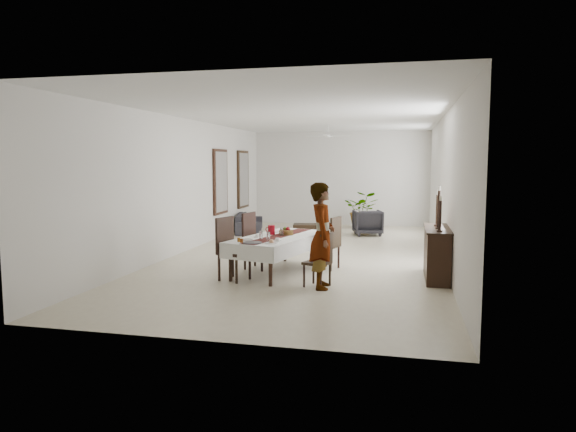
{
  "coord_description": "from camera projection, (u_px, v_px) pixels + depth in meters",
  "views": [
    {
      "loc": [
        2.17,
        -11.64,
        2.16
      ],
      "look_at": [
        -0.16,
        -1.39,
        1.05
      ],
      "focal_mm": 32.0,
      "sensor_mm": 36.0,
      "label": 1
    }
  ],
  "objects": [
    {
      "name": "plate_far_left",
      "position": [
        277.0,
        232.0,
        10.61
      ],
      "size": [
        0.23,
        0.23,
        0.01
      ],
      "primitive_type": "cylinder",
      "color": "silver",
      "rests_on": "tablecloth_top"
    },
    {
      "name": "chair_right_near_seat",
      "position": [
        317.0,
        263.0,
        8.88
      ],
      "size": [
        0.51,
        0.51,
        0.05
      ],
      "primitive_type": "cube",
      "rotation": [
        0.0,
        0.0,
        1.23
      ],
      "color": "black",
      "rests_on": "chair_right_near_leg_fl"
    },
    {
      "name": "tablecloth_drape_left",
      "position": [
        254.0,
        241.0,
        10.28
      ],
      "size": [
        0.61,
        2.36,
        0.28
      ],
      "primitive_type": "cube",
      "rotation": [
        0.0,
        0.0,
        -0.25
      ],
      "color": "white",
      "rests_on": "dining_table_top"
    },
    {
      "name": "pitcher_handle",
      "position": [
        268.0,
        230.0,
        10.27
      ],
      "size": [
        0.11,
        0.05,
        0.11
      ],
      "primitive_type": "torus",
      "rotation": [
        1.57,
        0.0,
        -0.25
      ],
      "color": "maroon",
      "rests_on": "red_pitcher"
    },
    {
      "name": "fan_blade_s",
      "position": [
        326.0,
        135.0,
        14.26
      ],
      "size": [
        0.1,
        0.55,
        0.01
      ],
      "primitive_type": "cube",
      "color": "white",
      "rests_on": "fan_hub"
    },
    {
      "name": "candlestick_mid_base",
      "position": [
        438.0,
        228.0,
        9.3
      ],
      "size": [
        0.1,
        0.1,
        0.03
      ],
      "primitive_type": "cylinder",
      "color": "black",
      "rests_on": "sideboard_top"
    },
    {
      "name": "chair_left_far_leg_fr",
      "position": [
        245.0,
        258.0,
        10.32
      ],
      "size": [
        0.06,
        0.06,
        0.48
      ],
      "primitive_type": "cylinder",
      "rotation": [
        0.0,
        0.0,
        -0.25
      ],
      "color": "black",
      "rests_on": "floor"
    },
    {
      "name": "chair_left_far_seat",
      "position": [
        258.0,
        244.0,
        10.37
      ],
      "size": [
        0.58,
        0.58,
        0.05
      ],
      "primitive_type": "cube",
      "rotation": [
        0.0,
        0.0,
        -1.82
      ],
      "color": "black",
      "rests_on": "chair_left_far_leg_fl"
    },
    {
      "name": "candlestick_near_candle",
      "position": [
        441.0,
        198.0,
        8.85
      ],
      "size": [
        0.04,
        0.04,
        0.08
      ],
      "primitive_type": "cylinder",
      "color": "white",
      "rests_on": "candlestick_near_shaft"
    },
    {
      "name": "chair_left_near_back",
      "position": [
        225.0,
        234.0,
        9.45
      ],
      "size": [
        0.2,
        0.47,
        0.62
      ],
      "primitive_type": "cube",
      "rotation": [
        0.0,
        0.0,
        -1.91
      ],
      "color": "black",
      "rests_on": "chair_left_near_seat"
    },
    {
      "name": "armchair",
      "position": [
        368.0,
        223.0,
        15.2
      ],
      "size": [
        0.99,
        1.0,
        0.75
      ],
      "primitive_type": "imported",
      "rotation": [
        0.0,
        0.0,
        3.4
      ],
      "color": "#262328",
      "rests_on": "floor"
    },
    {
      "name": "fruit_green",
      "position": [
        285.0,
        229.0,
        10.23
      ],
      "size": [
        0.08,
        0.08,
        0.08
      ],
      "primitive_type": "sphere",
      "color": "#457322",
      "rests_on": "fruit_basket"
    },
    {
      "name": "jam_jar_a",
      "position": [
        242.0,
        241.0,
        9.2
      ],
      "size": [
        0.06,
        0.06,
        0.07
      ],
      "primitive_type": "cylinder",
      "color": "brown",
      "rests_on": "tablecloth_top"
    },
    {
      "name": "chair_left_near_leg_br",
      "position": [
        236.0,
        270.0,
        9.12
      ],
      "size": [
        0.06,
        0.06,
        0.48
      ],
      "primitive_type": "cylinder",
      "rotation": [
        0.0,
        0.0,
        -0.34
      ],
      "color": "black",
      "rests_on": "floor"
    },
    {
      "name": "mirror_frame_near",
      "position": [
        220.0,
        182.0,
        14.61
      ],
      "size": [
        0.06,
        1.05,
        1.85
      ],
      "primitive_type": "cube",
      "color": "black",
      "rests_on": "wall_left"
    },
    {
      "name": "candlestick_far_candle",
      "position": [
        438.0,
        193.0,
        9.63
      ],
      "size": [
        0.04,
        0.04,
        0.08
      ],
      "primitive_type": "cylinder",
      "color": "beige",
      "rests_on": "candlestick_far_shaft"
    },
    {
      "name": "fan_blade_w",
      "position": [
        316.0,
        136.0,
        14.68
      ],
      "size": [
        0.55,
        0.1,
        0.01
      ],
      "primitive_type": "cube",
      "color": "silver",
      "rests_on": "fan_hub"
    },
    {
      "name": "candlestick_mid_candle",
      "position": [
        439.0,
        188.0,
        9.23
      ],
      "size": [
        0.04,
        0.04,
        0.08
      ],
      "primitive_type": "cylinder",
      "color": "white",
      "rests_on": "candlestick_mid_shaft"
    },
    {
      "name": "chair_left_far_leg_bl",
      "position": [
        272.0,
        256.0,
        10.49
      ],
      "size": [
        0.06,
        0.06,
        0.48
      ],
      "primitive_type": "cylinder",
      "rotation": [
        0.0,
        0.0,
        -0.25
      ],
      "color": "black",
      "rests_on": "floor"
    },
    {
      "name": "chair_left_far_leg_br",
      "position": [
        262.0,
        260.0,
        10.14
      ],
      "size": [
        0.06,
        0.06,
        0.48
      ],
      "primitive_type": "cylinder",
      "rotation": [
        0.0,
        0.0,
        -0.25
      ],
      "color": "black",
      "rests_on": "floor"
    },
    {
      "name": "fan_blade_e",
      "position": [
        340.0,
        136.0,
        14.52
      ],
      "size": [
        0.55,
        0.1,
        0.01
      ],
      "primitive_type": "cube",
      "color": "silver",
      "rests_on": "fan_hub"
    },
    {
      "name": "tablecloth_drape_right",
      "position": [
        304.0,
        245.0,
        9.78
      ],
      "size": [
        0.61,
        2.36,
        0.28
      ],
      "primitive_type": "cube",
      "rotation": [
        0.0,
        0.0,
        -0.25
      ],
      "color": "silver",
      "rests_on": "dining_table_top"
    },
    {
      "name": "wall_right",
      "position": [
        444.0,
        188.0,
        11.17
      ],
      "size": [
        0.02,
        12.0,
        3.2
      ],
      "primitive_type": "cube",
      "color": "silver",
      "rests_on": "floor"
    },
    {
      "name": "fruit_red",
      "position": [
        288.0,
        229.0,
        10.19
      ],
      "size": [
        0.08,
        0.08,
        0.08
      ],
      "primitive_type": "sphere",
      "color": "maroon",
      "rests_on": "fruit_basket"
    },
    {
      "name": "teacup_left",
      "position": [
        257.0,
        236.0,
        9.84
      ],
      "size": [
        0.08,
        0.08,
        0.06
      ],
      "primitive_type": "cylinder",
      "color": "white",
      "rests_on": "saucer_left"
    },
    {
      "name": "wine_glass_mid",
      "position": [
        261.0,
        235.0,
        9.59
      ],
      "size": [
        0.07,
        0.07,
        0.16
      ],
      "primitive_type": "cylinder",
      "color": "silver",
      "rests_on": "tablecloth_top"
    },
    {
      "name": "mirror_frame_far",
      "position": [
        243.0,
        179.0,
        16.65
      ],
      "size": [
        0.06,
        1.05,
        1.85
      ],
      "primitive_type": "cube",
      "color": "black",
      "rests_on": "wall_left"
    },
    {
      "name": "tablecloth_drape_near",
      "position": [
        246.0,
        253.0,
        8.95
      ],
      "size": [
        1.08,
        0.28,
        0.28
      ],
      "primitive_type": "cube",
      "rotation": [
        0.0,
        0.0,
        -0.25
      ],
      "color": "white",
      "rests_on": "dining_table_top"
    },
    {
      "name": "chair_left_far_leg_fl",
      "position": [
        255.0,
        255.0,
        10.66
      ],
      "size": [
        0.06,
        0.06,
        0.48
      ],
      "primitive_type": "cylinder",
      "rotation": [
        0.0,
        0.0,
        -0.25
      ],
      "color": "black",
      "rests_on": "floor"
    },
    {
      "name": "wall_back",
      "position": [
        340.0,
        178.0,
        17.65
      ],
      "size": [
        6.0,
        0.02,
        3.2
      ],
      "primitive_type": "cube",
      "color": "silver",
      "rests_on": "floor"
    },
    {
      "name": "jam_jar_b",
      "position": [
        239.0,
        240.0,
        9.29
      ],
      "size": [
        0.06,
        0.06,
        0.07
      ],
      "primitive_type": "cylinder",
      "color": "#8B5114",
      "rests_on": "tablecloth_top"
    },
    {
      "name": "chair_right_far_leg_fr",
      "position": [
        339.0,
        257.0,
        10.48
      ],
      "size": [
        0.06,
        0.06,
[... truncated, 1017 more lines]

